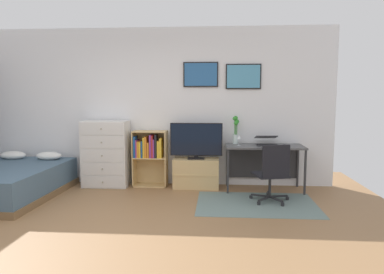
{
  "coord_description": "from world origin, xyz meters",
  "views": [
    {
      "loc": [
        1.1,
        -3.68,
        1.53
      ],
      "look_at": [
        0.71,
        1.5,
        0.94
      ],
      "focal_mm": 33.08,
      "sensor_mm": 36.0,
      "label": 1
    }
  ],
  "objects": [
    {
      "name": "wall_back_with_posters",
      "position": [
        0.02,
        2.43,
        1.36
      ],
      "size": [
        6.12,
        0.09,
        2.7
      ],
      "color": "white",
      "rests_on": "ground_plane"
    },
    {
      "name": "dresser",
      "position": [
        -0.81,
        2.15,
        0.56
      ],
      "size": [
        0.76,
        0.46,
        1.12
      ],
      "color": "silver",
      "rests_on": "ground_plane"
    },
    {
      "name": "computer_mouse",
      "position": [
        2.16,
        2.03,
        0.76
      ],
      "size": [
        0.06,
        0.1,
        0.03
      ],
      "primitive_type": "ellipsoid",
      "color": "#262628",
      "rests_on": "desk"
    },
    {
      "name": "bamboo_vase",
      "position": [
        1.39,
        2.26,
        0.98
      ],
      "size": [
        0.11,
        0.11,
        0.47
      ],
      "color": "silver",
      "rests_on": "desk"
    },
    {
      "name": "bed",
      "position": [
        -2.13,
        1.39,
        0.24
      ],
      "size": [
        1.52,
        1.99,
        0.59
      ],
      "rotation": [
        0.0,
        0.0,
        -0.02
      ],
      "color": "brown",
      "rests_on": "ground_plane"
    },
    {
      "name": "wine_glass",
      "position": [
        1.44,
        2.05,
        0.87
      ],
      "size": [
        0.07,
        0.07,
        0.18
      ],
      "color": "silver",
      "rests_on": "desk"
    },
    {
      "name": "laptop",
      "position": [
        1.9,
        2.15,
        0.8
      ],
      "size": [
        0.39,
        0.41,
        0.16
      ],
      "rotation": [
        0.0,
        0.0,
        0.08
      ],
      "color": "#333338",
      "rests_on": "desk"
    },
    {
      "name": "bookshelf",
      "position": [
        -0.07,
        2.21,
        0.58
      ],
      "size": [
        0.57,
        0.3,
        0.95
      ],
      "color": "tan",
      "rests_on": "ground_plane"
    },
    {
      "name": "ground_plane",
      "position": [
        0.0,
        0.0,
        0.0
      ],
      "size": [
        7.2,
        7.2,
        0.0
      ],
      "primitive_type": "plane",
      "color": "#936B44"
    },
    {
      "name": "area_rug",
      "position": [
        1.66,
        1.29,
        0.0
      ],
      "size": [
        1.7,
        1.2,
        0.01
      ],
      "primitive_type": "cube",
      "color": "slate",
      "rests_on": "ground_plane"
    },
    {
      "name": "television",
      "position": [
        0.74,
        2.15,
        0.79
      ],
      "size": [
        0.87,
        0.16,
        0.6
      ],
      "color": "black",
      "rests_on": "tv_stand"
    },
    {
      "name": "desk",
      "position": [
        1.86,
        2.16,
        0.6
      ],
      "size": [
        1.25,
        0.58,
        0.74
      ],
      "color": "#4C4C4F",
      "rests_on": "ground_plane"
    },
    {
      "name": "tv_stand",
      "position": [
        0.74,
        2.17,
        0.25
      ],
      "size": [
        0.76,
        0.41,
        0.49
      ],
      "color": "tan",
      "rests_on": "ground_plane"
    },
    {
      "name": "office_chair",
      "position": [
        1.88,
        1.37,
        0.46
      ],
      "size": [
        0.58,
        0.57,
        0.86
      ],
      "rotation": [
        0.0,
        0.0,
        0.25
      ],
      "color": "#232326",
      "rests_on": "ground_plane"
    }
  ]
}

